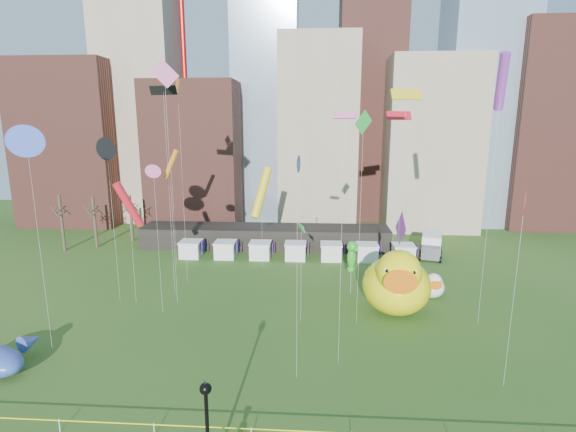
# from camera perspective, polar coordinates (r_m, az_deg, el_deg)

# --- Properties ---
(skyline) EXTENTS (101.00, 23.00, 68.00)m
(skyline) POSITION_cam_1_polar(r_m,az_deg,el_deg) (83.67, 2.75, 13.90)
(skyline) COLOR brown
(skyline) RESTS_ON ground
(pavilion) EXTENTS (38.00, 6.00, 3.20)m
(pavilion) POSITION_cam_1_polar(r_m,az_deg,el_deg) (67.24, -3.02, -2.73)
(pavilion) COLOR black
(pavilion) RESTS_ON ground
(vendor_tents) EXTENTS (33.24, 2.80, 2.40)m
(vendor_tents) POSITION_cam_1_polar(r_m,az_deg,el_deg) (61.22, 1.02, -4.69)
(vendor_tents) COLOR white
(vendor_tents) RESTS_ON ground
(bare_trees) EXTENTS (8.44, 6.44, 8.50)m
(bare_trees) POSITION_cam_1_polar(r_m,az_deg,el_deg) (73.09, -24.02, -0.63)
(bare_trees) COLOR #382B21
(bare_trees) RESTS_ON ground
(caution_tape) EXTENTS (50.00, 0.06, 0.90)m
(caution_tape) POSITION_cam_1_polar(r_m,az_deg,el_deg) (29.15, -4.86, -26.35)
(caution_tape) COLOR white
(caution_tape) RESTS_ON ground
(big_duck) EXTENTS (7.70, 9.73, 7.19)m
(big_duck) POSITION_cam_1_polar(r_m,az_deg,el_deg) (44.83, 14.12, -8.49)
(big_duck) COLOR yellow
(big_duck) RESTS_ON ground
(small_duck) EXTENTS (2.96, 3.97, 3.05)m
(small_duck) POSITION_cam_1_polar(r_m,az_deg,el_deg) (50.54, 18.36, -8.67)
(small_duck) COLOR white
(small_duck) RESTS_ON ground
(seahorse_green) EXTENTS (1.59, 1.79, 6.12)m
(seahorse_green) POSITION_cam_1_polar(r_m,az_deg,el_deg) (48.59, 8.39, -5.03)
(seahorse_green) COLOR silver
(seahorse_green) RESTS_ON ground
(seahorse_purple) EXTENTS (1.40, 1.73, 6.10)m
(seahorse_purple) POSITION_cam_1_polar(r_m,az_deg,el_deg) (46.23, 15.14, -6.41)
(seahorse_purple) COLOR silver
(seahorse_purple) RESTS_ON ground
(lamppost) EXTENTS (0.63, 0.63, 6.04)m
(lamppost) POSITION_cam_1_polar(r_m,az_deg,el_deg) (25.14, -10.62, -25.04)
(lamppost) COLOR black
(lamppost) RESTS_ON footpath
(box_truck) EXTENTS (4.44, 7.59, 3.04)m
(box_truck) POSITION_cam_1_polar(r_m,az_deg,el_deg) (66.41, 18.36, -3.57)
(box_truck) COLOR white
(box_truck) RESTS_ON ground
(kite_0) EXTENTS (0.69, 1.64, 14.33)m
(kite_0) POSITION_cam_1_polar(r_m,az_deg,el_deg) (32.97, 28.60, 0.46)
(kite_0) COLOR silver
(kite_0) RESTS_ON ground
(kite_1) EXTENTS (2.62, 0.92, 24.85)m
(kite_1) POSITION_cam_1_polar(r_m,az_deg,el_deg) (45.10, -15.92, 16.85)
(kite_1) COLOR silver
(kite_1) RESTS_ON ground
(kite_2) EXTENTS (2.10, 1.46, 17.46)m
(kite_2) POSITION_cam_1_polar(r_m,az_deg,el_deg) (47.36, -22.73, 8.15)
(kite_2) COLOR silver
(kite_2) RESTS_ON ground
(kite_3) EXTENTS (0.83, 1.93, 9.67)m
(kite_3) POSITION_cam_1_polar(r_m,az_deg,el_deg) (40.06, 1.76, -1.62)
(kite_3) COLOR silver
(kite_3) RESTS_ON ground
(kite_4) EXTENTS (3.26, 1.73, 22.01)m
(kite_4) POSITION_cam_1_polar(r_m,az_deg,el_deg) (44.58, 15.32, 15.00)
(kite_4) COLOR silver
(kite_4) RESTS_ON ground
(kite_5) EXTENTS (2.48, 0.71, 18.70)m
(kite_5) POSITION_cam_1_polar(r_m,az_deg,el_deg) (38.80, -31.19, 8.40)
(kite_5) COLOR silver
(kite_5) RESTS_ON ground
(kite_6) EXTENTS (0.98, 1.72, 24.04)m
(kite_6) POSITION_cam_1_polar(r_m,az_deg,el_deg) (50.98, -14.30, 15.31)
(kite_6) COLOR silver
(kite_6) RESTS_ON ground
(kite_7) EXTENTS (0.35, 3.74, 10.06)m
(kite_7) POSITION_cam_1_polar(r_m,az_deg,el_deg) (46.22, 14.62, -1.61)
(kite_7) COLOR silver
(kite_7) RESTS_ON ground
(kite_8) EXTENTS (2.76, 2.50, 13.10)m
(kite_8) POSITION_cam_1_polar(r_m,az_deg,el_deg) (47.29, -20.25, 1.41)
(kite_8) COLOR silver
(kite_8) RESTS_ON ground
(kite_9) EXTENTS (1.65, 0.73, 19.62)m
(kite_9) POSITION_cam_1_polar(r_m,az_deg,el_deg) (31.79, 7.47, 12.21)
(kite_9) COLOR silver
(kite_9) RESTS_ON ground
(kite_10) EXTENTS (3.08, 1.12, 22.59)m
(kite_10) POSITION_cam_1_polar(r_m,az_deg,el_deg) (47.96, -16.11, 15.42)
(kite_10) COLOR silver
(kite_10) RESTS_ON ground
(kite_11) EXTENTS (1.64, 1.38, 19.94)m
(kite_11) POSITION_cam_1_polar(r_m,az_deg,el_deg) (38.90, 9.87, 11.11)
(kite_11) COLOR silver
(kite_11) RESTS_ON ground
(kite_12) EXTENTS (3.01, 3.79, 13.36)m
(kite_12) POSITION_cam_1_polar(r_m,az_deg,el_deg) (55.48, -3.51, 3.08)
(kite_12) COLOR silver
(kite_12) RESTS_ON ground
(kite_13) EXTENTS (0.28, 1.25, 16.71)m
(kite_13) POSITION_cam_1_polar(r_m,az_deg,el_deg) (29.55, 1.27, 6.60)
(kite_13) COLOR silver
(kite_13) RESTS_ON ground
(kite_14) EXTENTS (2.24, 0.68, 15.62)m
(kite_14) POSITION_cam_1_polar(r_m,az_deg,el_deg) (57.77, -15.15, 6.63)
(kite_14) COLOR silver
(kite_14) RESTS_ON ground
(kite_15) EXTENTS (1.62, 2.93, 24.64)m
(kite_15) POSITION_cam_1_polar(r_m,az_deg,el_deg) (42.49, 26.31, 15.54)
(kite_15) COLOR silver
(kite_15) RESTS_ON ground
(kite_16) EXTENTS (3.21, 1.83, 20.19)m
(kite_16) POSITION_cam_1_polar(r_m,az_deg,el_deg) (53.19, 14.40, 12.56)
(kite_16) COLOR silver
(kite_16) RESTS_ON ground
(kite_17) EXTENTS (1.26, 0.57, 15.00)m
(kite_17) POSITION_cam_1_polar(r_m,az_deg,el_deg) (42.99, -17.28, 5.52)
(kite_17) COLOR silver
(kite_17) RESTS_ON ground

